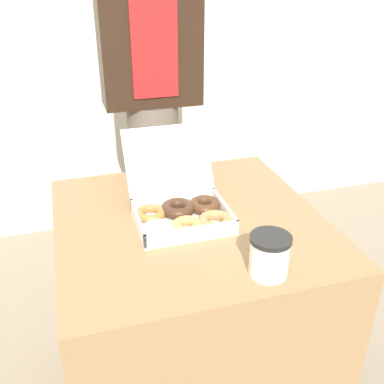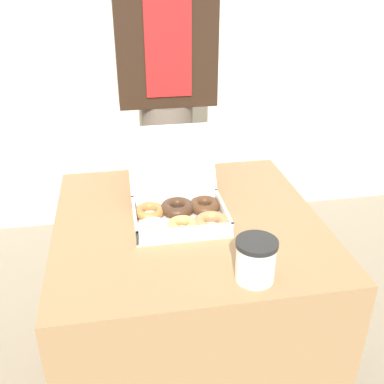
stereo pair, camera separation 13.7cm
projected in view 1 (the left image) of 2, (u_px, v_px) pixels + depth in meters
table at (190, 312)px, 1.54m from camera, size 0.80×0.79×0.74m
donut_box at (182, 209)px, 1.35m from camera, size 0.29×0.34×0.23m
coffee_cup at (269, 255)px, 1.11m from camera, size 0.10×0.10×0.11m
person_customer at (152, 102)px, 1.76m from camera, size 0.37×0.20×1.74m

